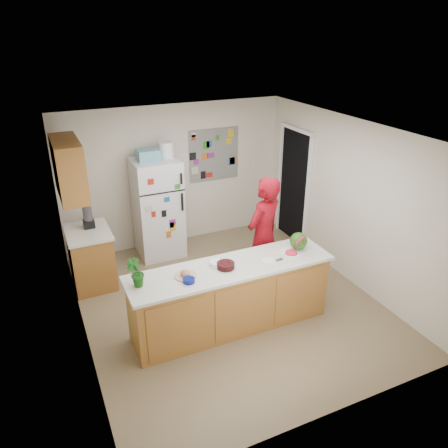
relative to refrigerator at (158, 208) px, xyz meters
name	(u,v)px	position (x,y,z in m)	size (l,w,h in m)	color
floor	(228,303)	(0.45, -1.88, -0.86)	(4.00, 4.50, 0.02)	brown
wall_back	(175,176)	(0.45, 0.38, 0.40)	(4.00, 0.02, 2.50)	beige
wall_left	(73,255)	(-1.56, -1.88, 0.40)	(0.02, 4.50, 2.50)	beige
wall_right	(349,202)	(2.46, -1.88, 0.40)	(0.02, 4.50, 2.50)	beige
ceiling	(229,131)	(0.45, -1.88, 1.66)	(4.00, 4.50, 0.02)	white
doorway	(294,186)	(2.44, -0.43, 0.17)	(0.03, 0.85, 2.04)	black
peninsula_base	(231,298)	(0.25, -2.38, -0.41)	(2.60, 0.62, 0.88)	brown
peninsula_top	(231,268)	(0.25, -2.38, 0.05)	(2.68, 0.70, 0.04)	silver
side_counter_base	(91,259)	(-1.24, -0.53, -0.42)	(0.60, 0.80, 0.86)	brown
side_counter_top	(87,232)	(-1.24, -0.53, 0.03)	(0.64, 0.84, 0.04)	silver
upper_cabinets	(69,168)	(-1.37, -0.58, 1.05)	(0.35, 1.00, 0.80)	brown
refrigerator	(158,208)	(0.00, 0.00, 0.00)	(0.75, 0.70, 1.70)	silver
fridge_top_bin	(148,155)	(-0.10, 0.00, 0.94)	(0.35, 0.28, 0.18)	#5999B2
photo_collage	(214,155)	(1.20, 0.36, 0.70)	(0.95, 0.01, 0.95)	slate
person	(263,236)	(1.05, -1.77, 0.05)	(0.66, 0.43, 1.80)	maroon
blender_appliance	(88,216)	(-1.19, -0.41, 0.24)	(0.13, 0.13, 0.38)	black
cutting_board	(295,251)	(1.20, -2.37, 0.08)	(0.36, 0.27, 0.01)	silver
watermelon	(299,241)	(1.26, -2.35, 0.20)	(0.24, 0.24, 0.24)	#305815
watermelon_slice	(291,253)	(1.11, -2.42, 0.09)	(0.15, 0.15, 0.02)	#BB1F40
cherry_bowl	(226,265)	(0.17, -2.39, 0.11)	(0.22, 0.22, 0.07)	black
white_bowl	(216,263)	(0.09, -2.28, 0.10)	(0.18, 0.18, 0.06)	silver
cobalt_bowl	(189,280)	(-0.36, -2.51, 0.10)	(0.15, 0.15, 0.05)	navy
plate	(185,276)	(-0.36, -2.36, 0.08)	(0.27, 0.27, 0.02)	beige
paper_towel	(268,261)	(0.73, -2.46, 0.08)	(0.16, 0.14, 0.02)	white
keys	(279,260)	(0.89, -2.50, 0.08)	(0.10, 0.04, 0.01)	gray
potted_plant	(136,273)	(-0.94, -2.33, 0.24)	(0.19, 0.15, 0.35)	#174013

